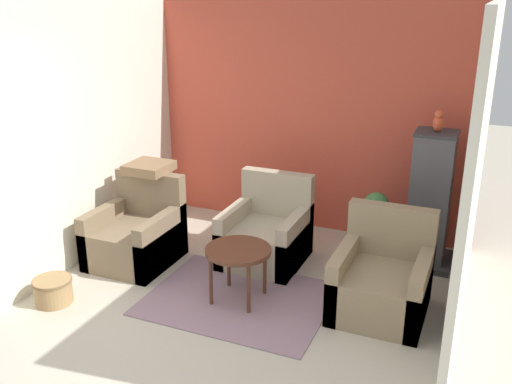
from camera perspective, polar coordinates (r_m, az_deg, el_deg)
The scene contains 14 objects.
ground_plane at distance 4.66m, azimuth -7.98°, elevation -17.19°, with size 20.00×20.00×0.00m, color beige.
wall_back_accent at distance 6.78m, azimuth 5.37°, elevation 7.43°, with size 3.91×0.06×2.71m.
wall_left at distance 6.31m, azimuth -16.38°, elevation 5.80°, with size 0.06×3.14×2.71m.
wall_right at distance 4.93m, azimuth 21.08°, elevation 1.48°, with size 0.06×3.14×2.71m.
area_rug at distance 5.50m, azimuth -1.76°, elevation -10.62°, with size 1.69×1.33×0.01m.
coffee_table at distance 5.28m, azimuth -1.81°, elevation -6.23°, with size 0.61×0.61×0.53m.
armchair_left at distance 6.24m, azimuth -11.86°, elevation -4.32°, with size 0.81×0.86×0.91m.
armchair_right at distance 5.32m, azimuth 12.47°, elevation -8.79°, with size 0.81×0.86×0.91m.
armchair_middle at distance 6.12m, azimuth 1.04°, elevation -4.39°, with size 0.81×0.86×0.91m.
birdcage at distance 6.19m, azimuth 16.97°, elevation -0.97°, with size 0.58×0.58×1.44m.
parrot at distance 5.96m, azimuth 17.78°, elevation 6.73°, with size 0.10×0.19×0.22m.
potted_plant at distance 6.38m, azimuth 11.83°, elevation -2.29°, with size 0.31×0.28×0.70m.
wicker_basket at distance 5.71m, azimuth -19.62°, elevation -9.21°, with size 0.36×0.36×0.24m.
throw_pillow at distance 6.26m, azimuth -10.64°, elevation 2.43°, with size 0.44×0.44×0.10m.
Camera 1 is at (2.02, -3.15, 2.78)m, focal length 40.00 mm.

